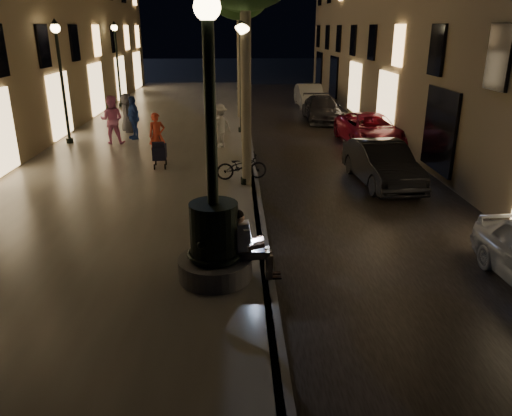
{
  "coord_description": "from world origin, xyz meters",
  "views": [
    {
      "loc": [
        -0.58,
        -6.53,
        4.71
      ],
      "look_at": [
        -0.18,
        3.0,
        1.23
      ],
      "focal_mm": 35.0,
      "sensor_mm": 36.0,
      "label": 1
    }
  ],
  "objects_px": {
    "fountain_lamppost": "(214,228)",
    "car_second": "(382,164)",
    "seated_man_laptop": "(247,242)",
    "pedestrian_pink": "(112,120)",
    "bicycle": "(242,166)",
    "pedestrian_red": "(157,136)",
    "lamp_curb_a": "(244,82)",
    "stroller": "(160,152)",
    "lamp_curb_c": "(239,53)",
    "pedestrian_white": "(219,126)",
    "pedestrian_blue": "(133,118)",
    "car_third": "(370,130)",
    "lamp_left_b": "(60,67)",
    "lamp_left_c": "(117,54)",
    "lamp_curb_b": "(241,63)",
    "lamp_curb_d": "(238,48)",
    "car_fifth": "(309,96)",
    "car_rear": "(322,109)",
    "pedestrian_dark": "(127,113)"
  },
  "relations": [
    {
      "from": "stroller",
      "to": "pedestrian_red",
      "type": "height_order",
      "value": "pedestrian_red"
    },
    {
      "from": "fountain_lamppost",
      "to": "lamp_curb_c",
      "type": "distance_m",
      "value": 22.1
    },
    {
      "from": "pedestrian_blue",
      "to": "car_third",
      "type": "bearing_deg",
      "value": 51.79
    },
    {
      "from": "lamp_curb_c",
      "to": "pedestrian_white",
      "type": "relative_size",
      "value": 2.81
    },
    {
      "from": "stroller",
      "to": "car_rear",
      "type": "height_order",
      "value": "stroller"
    },
    {
      "from": "lamp_left_c",
      "to": "pedestrian_blue",
      "type": "distance_m",
      "value": 9.84
    },
    {
      "from": "lamp_left_c",
      "to": "pedestrian_dark",
      "type": "relative_size",
      "value": 2.78
    },
    {
      "from": "lamp_curb_b",
      "to": "lamp_curb_c",
      "type": "height_order",
      "value": "same"
    },
    {
      "from": "fountain_lamppost",
      "to": "lamp_left_c",
      "type": "bearing_deg",
      "value": 106.22
    },
    {
      "from": "fountain_lamppost",
      "to": "seated_man_laptop",
      "type": "bearing_deg",
      "value": 0.0
    },
    {
      "from": "bicycle",
      "to": "pedestrian_pink",
      "type": "bearing_deg",
      "value": 36.81
    },
    {
      "from": "car_rear",
      "to": "pedestrian_pink",
      "type": "xyz_separation_m",
      "value": [
        -9.56,
        -5.86,
        0.54
      ]
    },
    {
      "from": "lamp_curb_b",
      "to": "car_third",
      "type": "bearing_deg",
      "value": -20.99
    },
    {
      "from": "lamp_left_b",
      "to": "lamp_left_c",
      "type": "xyz_separation_m",
      "value": [
        0.0,
        10.0,
        0.0
      ]
    },
    {
      "from": "fountain_lamppost",
      "to": "pedestrian_red",
      "type": "xyz_separation_m",
      "value": [
        -2.4,
        9.36,
        -0.2
      ]
    },
    {
      "from": "lamp_curb_c",
      "to": "pedestrian_red",
      "type": "xyz_separation_m",
      "value": [
        -3.1,
        -12.64,
        -2.22
      ]
    },
    {
      "from": "lamp_left_c",
      "to": "car_third",
      "type": "distance_m",
      "value": 16.22
    },
    {
      "from": "fountain_lamppost",
      "to": "lamp_left_b",
      "type": "relative_size",
      "value": 1.08
    },
    {
      "from": "car_rear",
      "to": "car_fifth",
      "type": "bearing_deg",
      "value": 89.97
    },
    {
      "from": "seated_man_laptop",
      "to": "lamp_curb_d",
      "type": "relative_size",
      "value": 0.28
    },
    {
      "from": "car_second",
      "to": "pedestrian_blue",
      "type": "distance_m",
      "value": 10.89
    },
    {
      "from": "fountain_lamppost",
      "to": "car_fifth",
      "type": "distance_m",
      "value": 23.26
    },
    {
      "from": "seated_man_laptop",
      "to": "pedestrian_white",
      "type": "xyz_separation_m",
      "value": [
        -0.81,
        10.94,
        0.14
      ]
    },
    {
      "from": "lamp_curb_d",
      "to": "stroller",
      "type": "height_order",
      "value": "lamp_curb_d"
    },
    {
      "from": "car_second",
      "to": "pedestrian_red",
      "type": "distance_m",
      "value": 7.96
    },
    {
      "from": "car_rear",
      "to": "pedestrian_red",
      "type": "bearing_deg",
      "value": -131.14
    },
    {
      "from": "lamp_curb_b",
      "to": "lamp_left_c",
      "type": "bearing_deg",
      "value": 131.59
    },
    {
      "from": "lamp_curb_a",
      "to": "pedestrian_white",
      "type": "bearing_deg",
      "value": 100.34
    },
    {
      "from": "lamp_curb_c",
      "to": "lamp_curb_d",
      "type": "relative_size",
      "value": 1.0
    },
    {
      "from": "car_fifth",
      "to": "car_third",
      "type": "bearing_deg",
      "value": -85.06
    },
    {
      "from": "pedestrian_red",
      "to": "pedestrian_pink",
      "type": "height_order",
      "value": "pedestrian_pink"
    },
    {
      "from": "car_rear",
      "to": "pedestrian_blue",
      "type": "height_order",
      "value": "pedestrian_blue"
    },
    {
      "from": "lamp_left_b",
      "to": "bicycle",
      "type": "height_order",
      "value": "lamp_left_b"
    },
    {
      "from": "lamp_curb_c",
      "to": "pedestrian_dark",
      "type": "distance_m",
      "value": 9.61
    },
    {
      "from": "car_fifth",
      "to": "pedestrian_white",
      "type": "xyz_separation_m",
      "value": [
        -5.24,
        -11.77,
        0.37
      ]
    },
    {
      "from": "car_second",
      "to": "car_third",
      "type": "relative_size",
      "value": 0.87
    },
    {
      "from": "car_fifth",
      "to": "bicycle",
      "type": "xyz_separation_m",
      "value": [
        -4.44,
        -16.18,
        -0.07
      ]
    },
    {
      "from": "car_rear",
      "to": "pedestrian_white",
      "type": "relative_size",
      "value": 2.54
    },
    {
      "from": "fountain_lamppost",
      "to": "stroller",
      "type": "distance_m",
      "value": 8.3
    },
    {
      "from": "seated_man_laptop",
      "to": "pedestrian_white",
      "type": "bearing_deg",
      "value": 94.25
    },
    {
      "from": "seated_man_laptop",
      "to": "car_second",
      "type": "bearing_deg",
      "value": 55.74
    },
    {
      "from": "lamp_left_b",
      "to": "pedestrian_white",
      "type": "distance_m",
      "value": 6.66
    },
    {
      "from": "fountain_lamppost",
      "to": "pedestrian_blue",
      "type": "relative_size",
      "value": 2.9
    },
    {
      "from": "seated_man_laptop",
      "to": "pedestrian_pink",
      "type": "height_order",
      "value": "pedestrian_pink"
    },
    {
      "from": "lamp_curb_a",
      "to": "stroller",
      "type": "relative_size",
      "value": 4.53
    },
    {
      "from": "lamp_curb_a",
      "to": "lamp_curb_d",
      "type": "distance_m",
      "value": 24.0
    },
    {
      "from": "lamp_curb_a",
      "to": "lamp_curb_b",
      "type": "xyz_separation_m",
      "value": [
        0.0,
        8.0,
        0.0
      ]
    },
    {
      "from": "fountain_lamppost",
      "to": "car_second",
      "type": "bearing_deg",
      "value": 52.18
    },
    {
      "from": "lamp_curb_a",
      "to": "lamp_curb_c",
      "type": "bearing_deg",
      "value": 90.0
    },
    {
      "from": "lamp_curb_b",
      "to": "pedestrian_red",
      "type": "bearing_deg",
      "value": -123.76
    }
  ]
}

